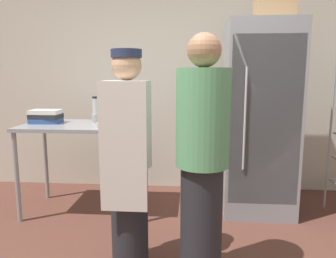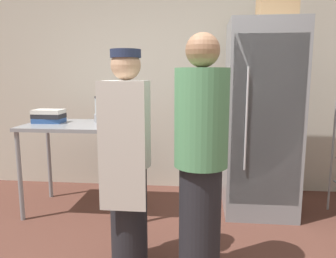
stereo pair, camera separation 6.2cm
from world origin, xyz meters
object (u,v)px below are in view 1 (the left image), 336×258
at_px(person_baker, 128,158).
at_px(person_customer, 202,159).
at_px(donut_box, 113,122).
at_px(cardboard_storage_box, 274,6).
at_px(refrigerator, 259,120).
at_px(blender_pitcher, 97,111).
at_px(binder_stack, 46,116).

bearing_deg(person_baker, person_customer, -12.02).
xyz_separation_m(donut_box, cardboard_storage_box, (1.57, 0.37, 1.13)).
height_order(refrigerator, person_customer, refrigerator).
xyz_separation_m(blender_pitcher, cardboard_storage_box, (1.81, 0.12, 1.06)).
distance_m(donut_box, person_baker, 0.91).
distance_m(cardboard_storage_box, person_baker, 2.16).
distance_m(refrigerator, person_baker, 1.60).
distance_m(donut_box, binder_stack, 0.77).
bearing_deg(binder_stack, blender_pitcher, 9.33).
distance_m(refrigerator, blender_pitcher, 1.70).
bearing_deg(refrigerator, binder_stack, -177.30).
relative_size(binder_stack, person_baker, 0.19).
height_order(donut_box, cardboard_storage_box, cardboard_storage_box).
bearing_deg(cardboard_storage_box, person_baker, -136.03).
bearing_deg(refrigerator, blender_pitcher, -179.37).
height_order(binder_stack, person_baker, person_baker).
bearing_deg(person_baker, binder_stack, 136.87).
bearing_deg(person_customer, binder_stack, 145.13).
distance_m(refrigerator, donut_box, 1.49).
bearing_deg(blender_pitcher, person_baker, -63.14).
xyz_separation_m(binder_stack, person_baker, (1.08, -1.01, -0.17)).
relative_size(donut_box, cardboard_storage_box, 0.75).
bearing_deg(blender_pitcher, person_customer, -48.01).
bearing_deg(donut_box, person_customer, -48.29).
distance_m(binder_stack, person_baker, 1.48).
relative_size(refrigerator, binder_stack, 6.25).
xyz_separation_m(cardboard_storage_box, person_customer, (-0.72, -1.32, -1.24)).
height_order(blender_pitcher, person_baker, person_baker).
bearing_deg(person_customer, refrigerator, 63.55).
bearing_deg(binder_stack, person_customer, -34.87).
height_order(person_baker, person_customer, person_customer).
xyz_separation_m(refrigerator, binder_stack, (-2.22, -0.10, 0.02)).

